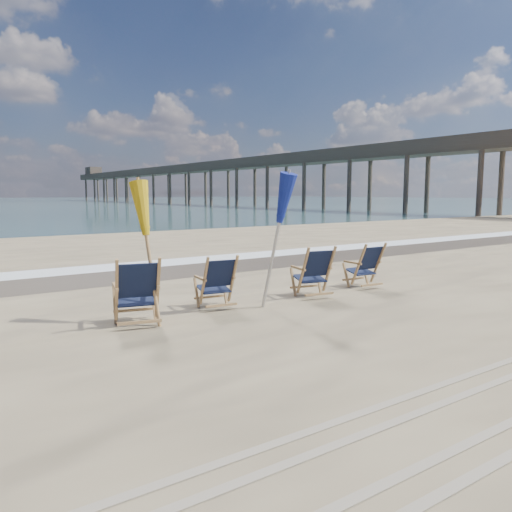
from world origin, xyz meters
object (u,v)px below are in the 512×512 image
at_px(beach_chair_1, 233,281).
at_px(fishing_pier, 203,178).
at_px(beach_chair_3, 378,265).
at_px(umbrella_yellow, 149,214).
at_px(umbrella_blue, 275,202).
at_px(beach_chair_0, 158,291).
at_px(beach_chair_2, 329,271).

height_order(beach_chair_1, fishing_pier, fishing_pier).
bearing_deg(beach_chair_3, umbrella_yellow, 4.59).
height_order(umbrella_blue, fishing_pier, fishing_pier).
xyz_separation_m(beach_chair_0, beach_chair_1, (1.59, 0.36, -0.06)).
bearing_deg(fishing_pier, beach_chair_2, -116.82).
relative_size(beach_chair_2, umbrella_yellow, 0.46).
distance_m(umbrella_yellow, fishing_pier, 82.50).
height_order(beach_chair_1, beach_chair_2, beach_chair_2).
xyz_separation_m(beach_chair_1, beach_chair_3, (3.66, -0.12, 0.01)).
xyz_separation_m(beach_chair_1, umbrella_yellow, (-1.63, -0.17, 1.24)).
height_order(beach_chair_1, umbrella_yellow, umbrella_yellow).
distance_m(beach_chair_1, fishing_pier, 81.62).
xyz_separation_m(beach_chair_2, beach_chair_3, (1.59, 0.16, -0.02)).
xyz_separation_m(beach_chair_0, umbrella_yellow, (-0.04, 0.19, 1.18)).
bearing_deg(fishing_pier, umbrella_yellow, -119.15).
xyz_separation_m(beach_chair_2, umbrella_blue, (-1.54, -0.25, 1.37)).
distance_m(beach_chair_3, fishing_pier, 80.07).
bearing_deg(umbrella_yellow, beach_chair_3, 0.54).
height_order(beach_chair_0, beach_chair_1, beach_chair_0).
bearing_deg(umbrella_yellow, beach_chair_1, 5.91).
xyz_separation_m(umbrella_yellow, fishing_pier, (40.16, 72.01, 2.92)).
xyz_separation_m(beach_chair_1, fishing_pier, (38.53, 71.84, 4.16)).
distance_m(beach_chair_2, umbrella_yellow, 3.89).
distance_m(beach_chair_0, umbrella_blue, 2.51).
bearing_deg(beach_chair_1, beach_chair_2, -179.85).
bearing_deg(beach_chair_2, beach_chair_1, 4.18).
height_order(beach_chair_3, fishing_pier, fishing_pier).
relative_size(beach_chair_1, beach_chair_3, 0.98).
distance_m(beach_chair_2, beach_chair_3, 1.60).
height_order(umbrella_yellow, umbrella_blue, umbrella_blue).
relative_size(beach_chair_2, umbrella_blue, 0.43).
relative_size(beach_chair_3, umbrella_yellow, 0.44).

